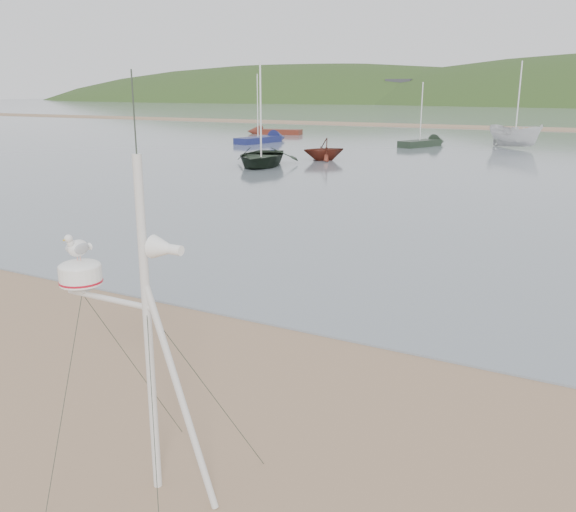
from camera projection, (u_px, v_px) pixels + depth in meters
The scene contains 9 objects.
ground at pixel (85, 415), 8.20m from camera, with size 560.00×560.00×0.00m, color #8B6C50.
sandbar at pixel (567, 130), 67.41m from camera, with size 560.00×7.00×0.07m, color #8B6C50.
mast_rig at pixel (146, 399), 6.45m from camera, with size 1.96×2.09×4.43m.
boat_dark at pixel (261, 120), 34.35m from camera, with size 3.73×1.08×5.22m, color black.
boat_red at pixel (324, 139), 37.59m from camera, with size 2.25×1.38×2.61m, color #561E13.
boat_white at pixel (517, 116), 45.38m from camera, with size 1.79×1.84×4.75m, color silver.
dinghy_red_far at pixel (267, 132), 60.87m from camera, with size 5.80×2.42×1.37m.
sailboat_dark_mid at pixel (429, 142), 47.83m from camera, with size 2.96×5.29×5.21m.
sailboat_blue_near at pixel (269, 139), 51.60m from camera, with size 2.28×6.13×5.98m.
Camera 1 is at (5.93, -5.13, 4.22)m, focal length 38.00 mm.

